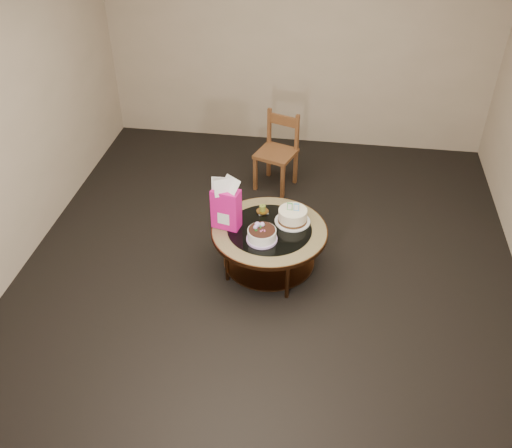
# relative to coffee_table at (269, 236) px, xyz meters

# --- Properties ---
(ground) EXTENTS (5.00, 5.00, 0.00)m
(ground) POSITION_rel_coffee_table_xyz_m (-0.00, 0.00, -0.38)
(ground) COLOR black
(ground) RESTS_ON ground
(room_walls) EXTENTS (4.52, 5.02, 2.61)m
(room_walls) POSITION_rel_coffee_table_xyz_m (-0.00, 0.00, 1.16)
(room_walls) COLOR tan
(room_walls) RESTS_ON ground
(coffee_table) EXTENTS (1.02, 1.02, 0.46)m
(coffee_table) POSITION_rel_coffee_table_xyz_m (0.00, 0.00, 0.00)
(coffee_table) COLOR #573019
(coffee_table) RESTS_ON ground
(decorated_cake) EXTENTS (0.26, 0.26, 0.15)m
(decorated_cake) POSITION_rel_coffee_table_xyz_m (-0.05, -0.16, 0.13)
(decorated_cake) COLOR #C9A1E4
(decorated_cake) RESTS_ON coffee_table
(cream_cake) EXTENTS (0.31, 0.31, 0.20)m
(cream_cake) POSITION_rel_coffee_table_xyz_m (0.19, 0.13, 0.14)
(cream_cake) COLOR white
(cream_cake) RESTS_ON coffee_table
(gift_bag) EXTENTS (0.26, 0.21, 0.48)m
(gift_bag) POSITION_rel_coffee_table_xyz_m (-0.38, -0.01, 0.32)
(gift_bag) COLOR #C61278
(gift_bag) RESTS_ON coffee_table
(pillar_candle) EXTENTS (0.12, 0.12, 0.08)m
(pillar_candle) POSITION_rel_coffee_table_xyz_m (-0.09, 0.24, 0.11)
(pillar_candle) COLOR tan
(pillar_candle) RESTS_ON coffee_table
(dining_chair) EXTENTS (0.49, 0.49, 0.83)m
(dining_chair) POSITION_rel_coffee_table_xyz_m (-0.10, 1.43, 0.04)
(dining_chair) COLOR brown
(dining_chair) RESTS_ON ground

